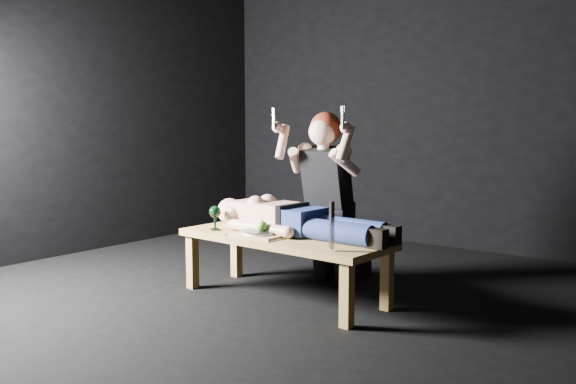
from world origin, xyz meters
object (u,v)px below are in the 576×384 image
object	(u,v)px
kneeling_woman	(332,196)
goblet	(215,218)
carving_knife	(332,226)
serving_tray	(259,235)
lying_man	(298,216)
table	(284,267)

from	to	relation	value
kneeling_woman	goblet	bearing A→B (deg)	-128.62
carving_knife	serving_tray	bearing A→B (deg)	174.51
serving_tray	lying_man	bearing A→B (deg)	57.54
kneeling_woman	carving_knife	bearing A→B (deg)	-58.39
lying_man	goblet	xyz separation A→B (m)	(-0.58, -0.24, -0.04)
kneeling_woman	carving_knife	size ratio (longest dim) A/B	4.41
serving_tray	carving_knife	size ratio (longest dim) A/B	1.12
goblet	carving_knife	world-z (taller)	carving_knife
goblet	table	bearing A→B (deg)	14.90
lying_man	kneeling_woman	bearing A→B (deg)	96.36
serving_tray	kneeling_woman	bearing A→B (deg)	80.46
goblet	carving_knife	xyz separation A→B (m)	(1.08, -0.09, 0.06)
serving_tray	goblet	world-z (taller)	goblet
kneeling_woman	table	bearing A→B (deg)	-93.43
kneeling_woman	lying_man	bearing A→B (deg)	-87.89
table	serving_tray	xyz separation A→B (m)	(-0.10, -0.14, 0.24)
goblet	carving_knife	distance (m)	1.09
table	serving_tray	world-z (taller)	serving_tray
carving_knife	table	bearing A→B (deg)	159.70
lying_man	serving_tray	size ratio (longest dim) A/B	4.34
kneeling_woman	serving_tray	xyz separation A→B (m)	(-0.12, -0.72, -0.21)
lying_man	goblet	bearing A→B (deg)	-154.70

